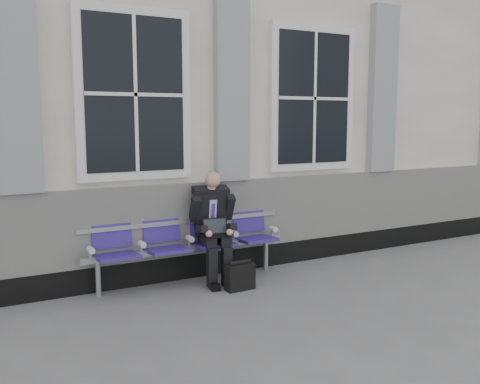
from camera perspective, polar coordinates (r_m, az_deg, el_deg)
ground at (r=6.40m, az=12.62°, el=-10.36°), size 70.00×70.00×0.00m
station_building at (r=8.98m, az=-1.96°, el=9.38°), size 14.40×4.40×4.49m
bench at (r=6.53m, az=-5.61°, el=-4.83°), size 2.60×0.47×0.91m
businessman at (r=6.49m, az=-2.89°, el=-3.19°), size 0.56×0.75×1.35m
briefcase at (r=6.28m, az=-0.00°, el=-8.98°), size 0.35×0.15×0.35m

